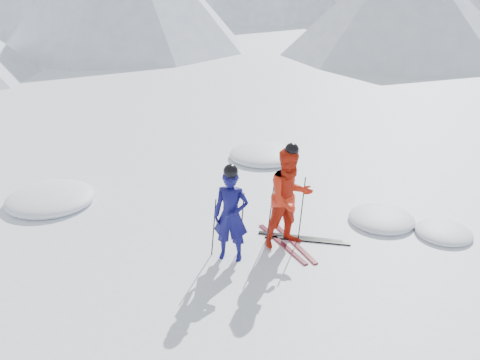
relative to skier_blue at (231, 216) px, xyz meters
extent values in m
plane|color=white|center=(1.72, 0.58, -0.89)|extent=(160.00, 160.00, 0.00)
imported|color=#0E0D52|center=(0.00, 0.00, 0.00)|extent=(0.76, 0.65, 1.77)
imported|color=red|center=(1.18, 0.29, 0.11)|extent=(1.12, 0.96, 1.98)
cylinder|color=black|center=(-0.30, 0.15, -0.30)|extent=(0.12, 0.08, 1.18)
cylinder|color=black|center=(0.25, 0.25, -0.30)|extent=(0.12, 0.07, 1.18)
cylinder|color=black|center=(0.88, 0.54, -0.22)|extent=(0.13, 0.10, 1.32)
cylinder|color=black|center=(1.48, 0.44, -0.22)|extent=(0.13, 0.09, 1.32)
cube|color=black|center=(1.06, 0.29, -0.87)|extent=(0.56, 1.66, 0.03)
cube|color=black|center=(1.30, 0.29, -0.87)|extent=(0.44, 1.68, 0.03)
cube|color=black|center=(1.49, 0.47, -0.87)|extent=(1.59, 0.77, 0.03)
cube|color=black|center=(1.59, 0.32, -0.87)|extent=(1.61, 0.72, 0.03)
ellipsoid|color=white|center=(-3.67, 3.15, -0.89)|extent=(2.01, 2.01, 0.44)
ellipsoid|color=white|center=(3.40, 0.81, -0.89)|extent=(1.40, 1.40, 0.31)
ellipsoid|color=white|center=(1.83, 5.06, -0.89)|extent=(1.94, 1.94, 0.43)
ellipsoid|color=white|center=(4.39, 0.03, -0.89)|extent=(1.14, 1.14, 0.25)
camera|label=1|loc=(-1.40, -8.06, 4.21)|focal=38.00mm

